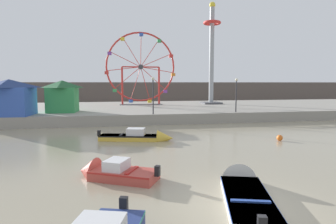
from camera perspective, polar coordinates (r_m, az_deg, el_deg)
name	(u,v)px	position (r m, az deg, el deg)	size (l,w,h in m)	color
ground_plane	(241,207)	(10.68, 14.20, -17.83)	(240.00, 240.00, 0.00)	gray
quay_promenade	(145,110)	(39.32, -4.62, 0.35)	(110.00, 20.96, 1.08)	gray
distant_town_skyline	(132,92)	(65.18, -7.14, 3.94)	(140.00, 3.00, 4.40)	#564C47
motorboat_mustard_yellow	(142,137)	(21.47, -5.23, -4.91)	(5.66, 2.53, 1.29)	gold
motorboat_pale_grey	(242,188)	(11.81, 14.54, -14.43)	(2.95, 5.54, 1.43)	silver
motorboat_faded_red	(110,172)	(13.33, -11.34, -11.62)	(3.87, 2.91, 1.32)	#B24238
ferris_wheel_red_frame	(141,68)	(42.30, -5.45, 8.61)	(10.23, 1.20, 10.49)	red
drop_tower_steel_tower	(212,52)	(44.65, 8.66, 11.62)	(2.80, 2.80, 15.14)	#999EA3
carnival_booth_blue_tent	(9,97)	(31.92, -28.96, 2.66)	(4.70, 4.19, 3.53)	#3356B7
carnival_booth_green_kiosk	(62,96)	(33.35, -20.21, 3.07)	(3.45, 3.37, 3.45)	#33934C
promenade_lamp_near	(153,90)	(29.25, -2.99, 4.45)	(0.32, 0.32, 3.79)	#2D2D33
promenade_lamp_far	(236,90)	(32.16, 13.41, 4.31)	(0.32, 0.32, 3.69)	#2D2D33
mooring_buoy_orange	(280,138)	(22.78, 21.29, -4.80)	(0.44, 0.44, 0.44)	orange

